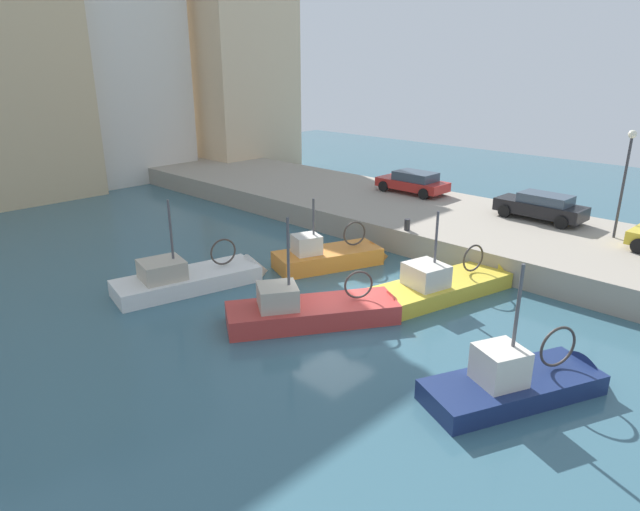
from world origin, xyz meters
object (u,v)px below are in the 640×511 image
at_px(fishing_boat_red, 321,318).
at_px(parked_car_black, 541,206).
at_px(fishing_boat_orange, 334,263).
at_px(mooring_bollard_mid, 407,225).
at_px(fishing_boat_yellow, 448,290).
at_px(quay_streetlamp, 627,167).
at_px(parked_car_red, 413,182).
at_px(fishing_boat_white, 197,284).
at_px(fishing_boat_navy, 523,389).

height_order(fishing_boat_red, parked_car_black, fishing_boat_red).
xyz_separation_m(fishing_boat_orange, mooring_bollard_mid, (3.54, -1.45, 1.37)).
xyz_separation_m(fishing_boat_yellow, fishing_boat_orange, (-0.79, 5.49, -0.02)).
bearing_deg(mooring_bollard_mid, quay_streetlamp, -52.89).
xyz_separation_m(fishing_boat_red, parked_car_black, (14.26, -1.63, 1.80)).
relative_size(parked_car_black, quay_streetlamp, 0.91).
bearing_deg(fishing_boat_yellow, fishing_boat_orange, 98.19).
height_order(parked_car_red, parked_car_black, parked_car_black).
bearing_deg(fishing_boat_orange, quay_streetlamp, -44.13).
relative_size(fishing_boat_white, quay_streetlamp, 1.43).
relative_size(fishing_boat_orange, parked_car_black, 1.33).
distance_m(parked_car_red, parked_car_black, 8.15).
distance_m(fishing_boat_navy, parked_car_red, 19.78).
relative_size(fishing_boat_white, parked_car_red, 1.59).
bearing_deg(fishing_boat_red, parked_car_red, 23.81).
height_order(fishing_boat_navy, parked_car_red, fishing_boat_navy).
xyz_separation_m(fishing_boat_navy, parked_car_black, (13.61, 5.64, 1.77)).
xyz_separation_m(parked_car_red, quay_streetlamp, (-0.99, -11.83, 2.57)).
xyz_separation_m(fishing_boat_orange, parked_car_red, (10.18, 2.91, 1.78)).
relative_size(fishing_boat_red, fishing_boat_white, 0.98).
height_order(fishing_boat_yellow, mooring_bollard_mid, fishing_boat_yellow).
bearing_deg(fishing_boat_yellow, parked_car_black, 1.78).
relative_size(fishing_boat_white, fishing_boat_orange, 1.17).
xyz_separation_m(fishing_boat_white, quay_streetlamp, (15.02, -11.29, 4.33)).
xyz_separation_m(mooring_bollard_mid, quay_streetlamp, (5.65, -7.47, 2.98)).
bearing_deg(parked_car_black, fishing_boat_orange, 151.76).
xyz_separation_m(fishing_boat_white, fishing_boat_orange, (5.83, -2.38, -0.02)).
height_order(fishing_boat_white, fishing_boat_navy, fishing_boat_navy).
bearing_deg(fishing_boat_white, fishing_boat_orange, -22.18).
height_order(parked_car_black, mooring_bollard_mid, parked_car_black).
height_order(fishing_boat_red, parked_car_red, fishing_boat_red).
relative_size(fishing_boat_yellow, fishing_boat_orange, 1.22).
distance_m(fishing_boat_white, parked_car_red, 16.12).
bearing_deg(parked_car_red, parked_car_black, -93.32).
relative_size(fishing_boat_yellow, parked_car_red, 1.65).
bearing_deg(parked_car_red, fishing_boat_orange, -164.03).
bearing_deg(fishing_boat_orange, fishing_boat_white, 157.82).
height_order(fishing_boat_navy, fishing_boat_orange, fishing_boat_navy).
distance_m(fishing_boat_white, fishing_boat_yellow, 10.28).
bearing_deg(mooring_bollard_mid, fishing_boat_yellow, -124.18).
bearing_deg(fishing_boat_navy, fishing_boat_yellow, 48.84).
relative_size(fishing_boat_red, fishing_boat_orange, 1.15).
distance_m(fishing_boat_red, parked_car_red, 16.20).
height_order(fishing_boat_red, fishing_boat_yellow, fishing_boat_red).
bearing_deg(fishing_boat_white, parked_car_black, -26.04).
bearing_deg(parked_car_red, fishing_boat_white, -178.08).
xyz_separation_m(fishing_boat_yellow, parked_car_black, (8.92, 0.28, 1.79)).
height_order(mooring_bollard_mid, quay_streetlamp, quay_streetlamp).
bearing_deg(parked_car_black, fishing_boat_red, 173.48).
relative_size(fishing_boat_red, parked_car_red, 1.56).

